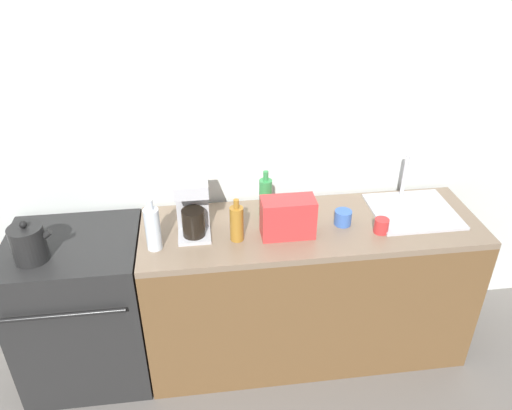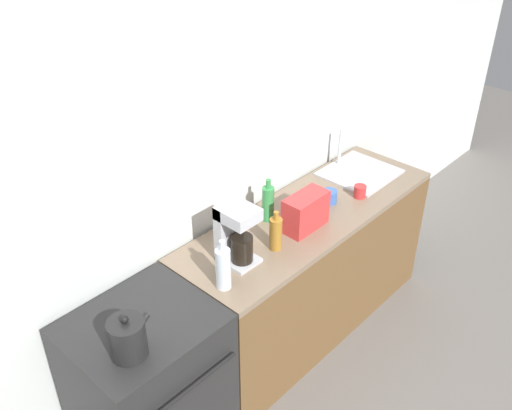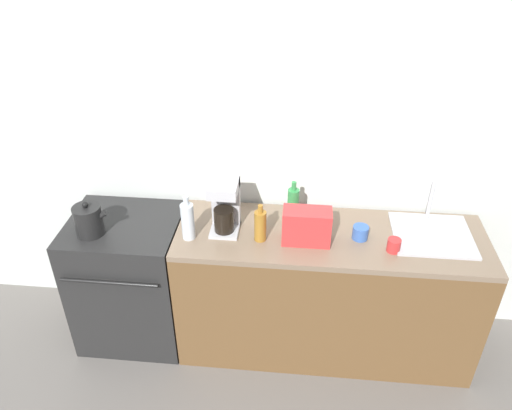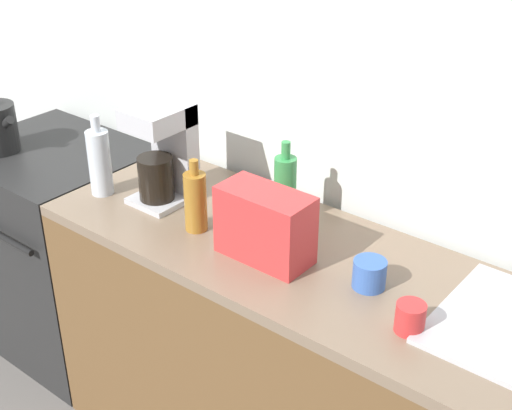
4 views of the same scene
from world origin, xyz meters
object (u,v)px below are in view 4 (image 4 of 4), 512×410
object	(u,v)px
toaster	(265,225)
stove	(63,247)
bottle_clear	(100,161)
cup_red	(410,318)
bottle_green	(285,188)
bottle_amber	(195,201)
cup_blue	(369,274)
coffee_maker	(165,151)

from	to	relation	value
toaster	stove	bearing A→B (deg)	176.32
bottle_clear	toaster	bearing A→B (deg)	2.57
bottle_clear	cup_red	world-z (taller)	bottle_clear
bottle_green	cup_red	bearing A→B (deg)	-23.50
stove	bottle_amber	size ratio (longest dim) A/B	3.83
bottle_green	cup_blue	xyz separation A→B (m)	(0.41, -0.15, -0.07)
bottle_amber	cup_red	size ratio (longest dim) A/B	2.98
stove	bottle_amber	xyz separation A→B (m)	(0.88, -0.08, 0.55)
toaster	bottle_green	world-z (taller)	bottle_green
toaster	bottle_clear	size ratio (longest dim) A/B	0.98
bottle_green	cup_red	distance (m)	0.65
coffee_maker	cup_blue	xyz separation A→B (m)	(0.82, -0.02, -0.14)
stove	bottle_green	xyz separation A→B (m)	(1.07, 0.14, 0.57)
coffee_maker	bottle_clear	distance (m)	0.24
bottle_amber	cup_blue	world-z (taller)	bottle_amber
coffee_maker	bottle_green	world-z (taller)	coffee_maker
toaster	bottle_green	xyz separation A→B (m)	(-0.09, 0.21, 0.01)
bottle_clear	cup_blue	size ratio (longest dim) A/B	3.06
cup_red	cup_blue	world-z (taller)	cup_blue
bottle_green	cup_blue	world-z (taller)	bottle_green
stove	toaster	size ratio (longest dim) A/B	3.27
toaster	cup_red	distance (m)	0.51
toaster	cup_red	world-z (taller)	toaster
toaster	coffee_maker	world-z (taller)	coffee_maker
coffee_maker	stove	bearing A→B (deg)	-179.15
bottle_clear	bottle_green	bearing A→B (deg)	21.87
toaster	cup_blue	size ratio (longest dim) A/B	3.00
bottle_green	bottle_clear	bearing A→B (deg)	-158.13
toaster	bottle_green	size ratio (longest dim) A/B	1.02
bottle_green	bottle_amber	bearing A→B (deg)	-129.69
stove	cup_blue	size ratio (longest dim) A/B	9.81
toaster	coffee_maker	xyz separation A→B (m)	(-0.50, 0.08, 0.07)
coffee_maker	bottle_clear	xyz separation A→B (m)	(-0.21, -0.12, -0.06)
stove	cup_red	bearing A→B (deg)	-4.05
bottle_amber	bottle_clear	size ratio (longest dim) A/B	0.84
stove	coffee_maker	size ratio (longest dim) A/B	2.72
bottle_amber	cup_red	distance (m)	0.78
coffee_maker	cup_blue	world-z (taller)	coffee_maker
stove	bottle_green	bearing A→B (deg)	7.50
toaster	bottle_amber	xyz separation A→B (m)	(-0.27, -0.01, -0.01)
stove	cup_blue	bearing A→B (deg)	-0.49
coffee_maker	bottle_clear	size ratio (longest dim) A/B	1.18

